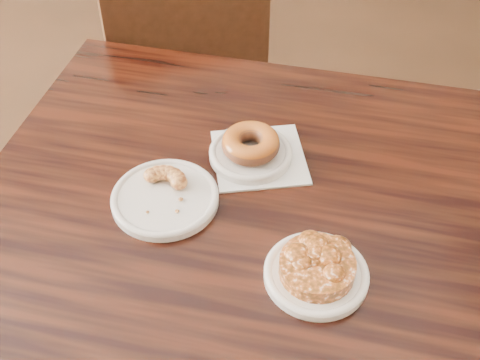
{
  "coord_description": "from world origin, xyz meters",
  "views": [
    {
      "loc": [
        0.3,
        -0.86,
        1.45
      ],
      "look_at": [
        0.3,
        -0.21,
        0.8
      ],
      "focal_mm": 45.0,
      "sensor_mm": 36.0,
      "label": 1
    }
  ],
  "objects_px": {
    "chair_far": "(175,80)",
    "glazed_donut": "(251,143)",
    "cafe_table": "(232,338)",
    "apple_fritter": "(318,264)",
    "cruller_fragment": "(164,191)"
  },
  "relations": [
    {
      "from": "chair_far",
      "to": "glazed_donut",
      "type": "bearing_deg",
      "value": 85.29
    },
    {
      "from": "cafe_table",
      "to": "apple_fritter",
      "type": "height_order",
      "value": "apple_fritter"
    },
    {
      "from": "chair_far",
      "to": "cruller_fragment",
      "type": "height_order",
      "value": "chair_far"
    },
    {
      "from": "apple_fritter",
      "to": "glazed_donut",
      "type": "bearing_deg",
      "value": 109.15
    },
    {
      "from": "glazed_donut",
      "to": "cruller_fragment",
      "type": "xyz_separation_m",
      "value": [
        -0.14,
        -0.1,
        -0.01
      ]
    },
    {
      "from": "apple_fritter",
      "to": "chair_far",
      "type": "bearing_deg",
      "value": 107.3
    },
    {
      "from": "apple_fritter",
      "to": "cruller_fragment",
      "type": "relative_size",
      "value": 1.54
    },
    {
      "from": "chair_far",
      "to": "cruller_fragment",
      "type": "distance_m",
      "value": 0.82
    },
    {
      "from": "chair_far",
      "to": "apple_fritter",
      "type": "bearing_deg",
      "value": 86.01
    },
    {
      "from": "cruller_fragment",
      "to": "chair_far",
      "type": "bearing_deg",
      "value": 94.28
    },
    {
      "from": "chair_far",
      "to": "glazed_donut",
      "type": "xyz_separation_m",
      "value": [
        0.19,
        -0.65,
        0.33
      ]
    },
    {
      "from": "glazed_donut",
      "to": "apple_fritter",
      "type": "distance_m",
      "value": 0.27
    },
    {
      "from": "cruller_fragment",
      "to": "glazed_donut",
      "type": "bearing_deg",
      "value": 35.9
    },
    {
      "from": "apple_fritter",
      "to": "cruller_fragment",
      "type": "height_order",
      "value": "apple_fritter"
    },
    {
      "from": "cafe_table",
      "to": "chair_far",
      "type": "height_order",
      "value": "chair_far"
    }
  ]
}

